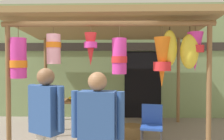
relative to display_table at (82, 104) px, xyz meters
name	(u,v)px	position (x,y,z in m)	size (l,w,h in m)	color
shop_facade	(101,61)	(0.29, 1.76, 1.02)	(9.82, 0.29, 3.45)	#7A9360
market_stall_canopy	(114,35)	(0.74, -0.20, 1.57)	(4.23, 2.67, 2.66)	brown
display_table	(82,104)	(0.00, 0.00, 0.00)	(1.46, 0.61, 0.79)	brown
flower_heap_on_table	(84,98)	(0.06, -0.05, 0.15)	(0.69, 0.49, 0.12)	yellow
folding_chair	(152,123)	(1.49, -0.87, -0.20)	(0.46, 0.46, 0.84)	#2347A8
wicker_basket_spare	(132,131)	(1.14, -0.21, -0.57)	(0.47, 0.47, 0.26)	brown
vendor_in_orange	(46,121)	(-0.04, -2.45, 0.23)	(0.52, 0.39, 1.59)	silver
customer_foreground	(98,130)	(0.63, -2.76, 0.21)	(0.59, 0.27, 1.55)	orange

